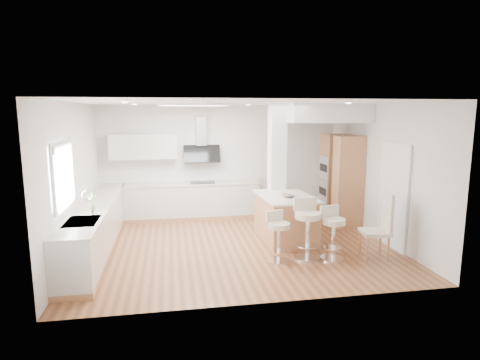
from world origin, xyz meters
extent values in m
plane|color=#925936|center=(0.00, 0.00, 0.00)|extent=(6.00, 6.00, 0.00)
cube|color=white|center=(0.00, 0.00, 0.00)|extent=(6.00, 5.00, 0.02)
cube|color=silver|center=(0.00, 2.50, 1.40)|extent=(6.00, 0.04, 2.80)
cube|color=silver|center=(-3.00, 0.00, 1.40)|extent=(0.04, 5.00, 2.80)
cube|color=silver|center=(3.00, 0.00, 1.40)|extent=(0.04, 5.00, 2.80)
cube|color=white|center=(-0.80, 0.60, 2.77)|extent=(1.40, 0.95, 0.05)
cube|color=white|center=(-0.80, 0.60, 2.76)|extent=(1.25, 0.80, 0.03)
cylinder|color=#F3E5CF|center=(-2.00, 1.50, 2.78)|extent=(0.10, 0.10, 0.02)
cylinder|color=#F3E5CF|center=(-2.00, -0.50, 2.78)|extent=(0.10, 0.10, 0.02)
cylinder|color=#F3E5CF|center=(0.50, 1.50, 2.78)|extent=(0.10, 0.10, 0.02)
cylinder|color=#F3E5CF|center=(2.00, 1.00, 2.78)|extent=(0.10, 0.10, 0.02)
cylinder|color=#F3E5CF|center=(2.00, -0.50, 2.78)|extent=(0.10, 0.10, 0.02)
cube|color=white|center=(-2.96, -0.90, 1.65)|extent=(0.03, 1.15, 0.95)
cube|color=white|center=(-2.95, -0.90, 2.15)|extent=(0.04, 1.28, 0.06)
cube|color=white|center=(-2.95, -0.90, 1.15)|extent=(0.04, 1.28, 0.06)
cube|color=white|center=(-2.95, -1.51, 1.65)|extent=(0.04, 0.06, 0.95)
cube|color=white|center=(-2.95, -0.29, 1.65)|extent=(0.04, 0.06, 0.95)
cube|color=#AEB1B7|center=(-2.94, -0.90, 2.08)|extent=(0.03, 1.18, 0.14)
cube|color=#3F3731|center=(2.99, -0.60, 1.00)|extent=(0.02, 0.90, 2.00)
cube|color=white|center=(2.97, -0.60, 1.00)|extent=(0.05, 1.00, 2.10)
cube|color=#BC7E50|center=(-2.70, 0.25, 0.05)|extent=(0.60, 4.50, 0.10)
cube|color=beige|center=(-2.70, 0.25, 0.48)|extent=(0.60, 4.50, 0.76)
cube|color=beige|center=(-2.70, 0.25, 0.88)|extent=(0.63, 4.50, 0.04)
cube|color=#A9A9AD|center=(-2.70, -1.00, 0.89)|extent=(0.50, 0.75, 0.02)
cube|color=#A9A9AD|center=(-2.70, -1.18, 0.84)|extent=(0.40, 0.34, 0.10)
cube|color=#A9A9AD|center=(-2.70, -0.82, 0.84)|extent=(0.40, 0.34, 0.10)
cylinder|color=silver|center=(-2.58, -0.70, 1.08)|extent=(0.02, 0.02, 0.36)
torus|color=silver|center=(-2.65, -0.70, 1.26)|extent=(0.18, 0.02, 0.18)
imported|color=#579A4E|center=(-2.65, -0.35, 1.06)|extent=(0.17, 0.12, 0.33)
cube|color=#BC7E50|center=(-0.75, 2.20, 0.05)|extent=(3.30, 0.60, 0.10)
cube|color=beige|center=(-0.75, 2.20, 0.48)|extent=(3.30, 0.60, 0.76)
cube|color=beige|center=(-0.75, 2.20, 0.88)|extent=(3.33, 0.63, 0.04)
cube|color=black|center=(-0.50, 2.20, 0.91)|extent=(0.60, 0.40, 0.01)
cube|color=beige|center=(-1.90, 2.33, 1.80)|extent=(1.60, 0.34, 0.60)
cube|color=#A9A9AD|center=(-0.50, 2.40, 2.15)|extent=(0.25, 0.18, 0.70)
cube|color=black|center=(-0.50, 2.32, 1.60)|extent=(0.90, 0.26, 0.44)
cube|color=white|center=(1.05, 0.95, 1.40)|extent=(0.35, 0.35, 2.80)
cube|color=white|center=(2.10, 1.40, 2.60)|extent=(1.78, 2.20, 0.40)
cube|color=#BC7E50|center=(2.68, 1.50, 1.05)|extent=(0.62, 0.62, 2.10)
cube|color=#BC7E50|center=(2.68, 0.80, 1.05)|extent=(0.62, 0.40, 2.10)
cube|color=#A9A9AD|center=(2.37, 1.50, 1.30)|extent=(0.02, 0.55, 0.55)
cube|color=#A9A9AD|center=(2.37, 1.50, 0.72)|extent=(0.02, 0.55, 0.55)
cube|color=black|center=(2.36, 1.50, 1.30)|extent=(0.01, 0.45, 0.18)
cube|color=black|center=(2.36, 1.50, 0.72)|extent=(0.01, 0.45, 0.18)
cube|color=#BC7E50|center=(1.03, 0.14, 0.45)|extent=(1.01, 1.51, 0.90)
cube|color=beige|center=(1.03, 0.14, 0.92)|extent=(1.10, 1.60, 0.04)
imported|color=gray|center=(1.03, -0.01, 0.98)|extent=(0.28, 0.28, 0.07)
sphere|color=orange|center=(1.08, -0.01, 0.98)|extent=(0.08, 0.08, 0.07)
sphere|color=orange|center=(0.99, 0.00, 0.98)|extent=(0.08, 0.08, 0.07)
sphere|color=olive|center=(1.04, -0.06, 0.98)|extent=(0.08, 0.08, 0.07)
cylinder|color=silver|center=(0.57, -1.01, 0.01)|extent=(0.52, 0.52, 0.03)
cylinder|color=silver|center=(0.57, -1.01, 0.32)|extent=(0.08, 0.08, 0.60)
cylinder|color=silver|center=(0.57, -1.01, 0.20)|extent=(0.40, 0.40, 0.01)
cylinder|color=beige|center=(0.57, -1.01, 0.66)|extent=(0.49, 0.49, 0.09)
cube|color=beige|center=(0.52, -0.87, 0.80)|extent=(0.35, 0.16, 0.20)
cylinder|color=silver|center=(1.13, -0.94, 0.02)|extent=(0.49, 0.49, 0.03)
cylinder|color=silver|center=(1.13, -0.94, 0.39)|extent=(0.08, 0.08, 0.73)
cylinder|color=silver|center=(1.13, -0.94, 0.25)|extent=(0.38, 0.38, 0.02)
cylinder|color=beige|center=(1.13, -0.94, 0.80)|extent=(0.47, 0.47, 0.11)
cube|color=beige|center=(1.13, -0.76, 0.97)|extent=(0.42, 0.06, 0.25)
cylinder|color=silver|center=(1.57, -1.06, 0.01)|extent=(0.49, 0.49, 0.03)
cylinder|color=silver|center=(1.57, -1.06, 0.34)|extent=(0.08, 0.08, 0.64)
cylinder|color=silver|center=(1.57, -1.06, 0.22)|extent=(0.38, 0.38, 0.01)
cylinder|color=beige|center=(1.57, -1.06, 0.71)|extent=(0.47, 0.47, 0.10)
cube|color=beige|center=(1.54, -0.90, 0.85)|extent=(0.38, 0.11, 0.22)
cube|color=beige|center=(2.31, -1.16, 0.49)|extent=(0.53, 0.53, 0.06)
cube|color=beige|center=(2.52, -1.19, 0.84)|extent=(0.11, 0.44, 0.75)
cylinder|color=#BC7E50|center=(2.10, -1.32, 0.23)|extent=(0.04, 0.04, 0.46)
cylinder|color=#BC7E50|center=(2.15, -0.95, 0.23)|extent=(0.04, 0.04, 0.46)
cylinder|color=#BC7E50|center=(2.47, -1.38, 0.23)|extent=(0.04, 0.04, 0.46)
cylinder|color=#BC7E50|center=(2.52, -1.00, 0.23)|extent=(0.04, 0.04, 0.46)
camera|label=1|loc=(-1.27, -7.57, 2.63)|focal=30.00mm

